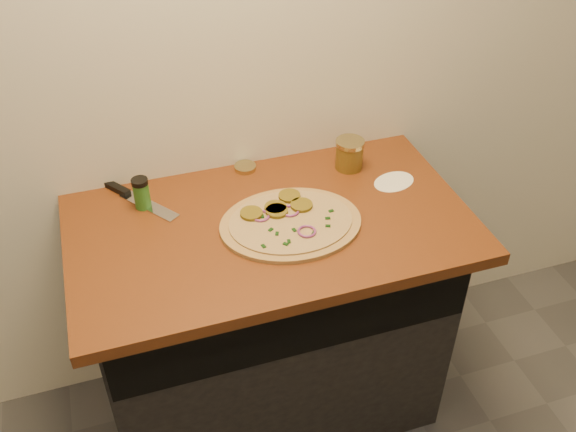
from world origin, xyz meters
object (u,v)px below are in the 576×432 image
object	(u,v)px
salsa_jar	(349,154)
spice_shaker	(141,193)
chefs_knife	(131,196)
pizza	(290,222)

from	to	relation	value
salsa_jar	spice_shaker	size ratio (longest dim) A/B	1.01
chefs_knife	spice_shaker	world-z (taller)	spice_shaker
spice_shaker	chefs_knife	bearing A→B (deg)	117.27
pizza	salsa_jar	bearing A→B (deg)	39.12
chefs_knife	spice_shaker	bearing A→B (deg)	-62.73
salsa_jar	spice_shaker	world-z (taller)	salsa_jar
pizza	spice_shaker	bearing A→B (deg)	151.06
pizza	spice_shaker	xyz separation A→B (m)	(-0.40, 0.22, 0.04)
salsa_jar	chefs_knife	bearing A→B (deg)	175.64
chefs_knife	salsa_jar	xyz separation A→B (m)	(0.71, -0.05, 0.05)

